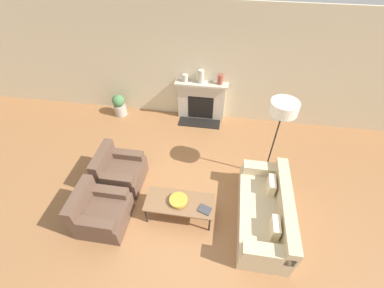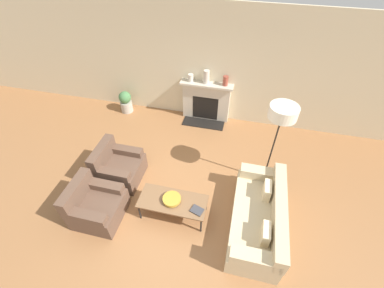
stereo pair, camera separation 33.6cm
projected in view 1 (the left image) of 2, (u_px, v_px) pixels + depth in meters
name	position (u px, v px, depth m)	size (l,w,h in m)	color
ground_plane	(176.00, 212.00, 4.92)	(18.00, 18.00, 0.00)	#99663D
wall_back	(199.00, 65.00, 6.19)	(18.00, 0.06, 2.90)	beige
fireplace	(201.00, 101.00, 6.72)	(1.33, 0.59, 1.06)	beige
couch	(266.00, 212.00, 4.57)	(0.84, 1.89, 0.76)	#CCB78E
armchair_near	(100.00, 212.00, 4.56)	(0.84, 0.83, 0.81)	brown
armchair_far	(119.00, 172.00, 5.25)	(0.84, 0.83, 0.81)	brown
coffee_table	(179.00, 203.00, 4.60)	(1.23, 0.54, 0.43)	brown
bowl	(178.00, 200.00, 4.55)	(0.33, 0.33, 0.07)	#BC8E2D
book	(205.00, 210.00, 4.45)	(0.25, 0.22, 0.02)	#38383D
floor_lamp	(282.00, 113.00, 4.47)	(0.50, 0.50, 1.87)	black
mantel_vase_left	(185.00, 78.00, 6.34)	(0.14, 0.14, 0.18)	beige
mantel_vase_center_left	(201.00, 76.00, 6.24)	(0.15, 0.15, 0.33)	beige
mantel_vase_center_right	(220.00, 80.00, 6.22)	(0.13, 0.13, 0.24)	brown
potted_plant	(119.00, 105.00, 6.95)	(0.33, 0.33, 0.62)	#B2A899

